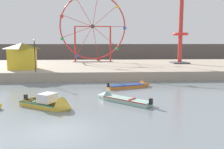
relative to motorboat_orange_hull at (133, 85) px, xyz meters
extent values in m
plane|color=slate|center=(-6.06, -12.56, -0.20)|extent=(240.00, 240.00, 0.00)
cube|color=tan|center=(-6.06, 14.95, 0.38)|extent=(110.00, 21.98, 1.15)
cube|color=#564C47|center=(-6.06, 35.93, 2.00)|extent=(140.00, 3.00, 4.40)
cube|color=orange|center=(-0.84, -0.30, -0.02)|extent=(4.02, 2.31, 0.36)
cube|color=navy|center=(-0.84, -0.30, 0.12)|extent=(3.99, 2.31, 0.08)
cone|color=orange|center=(1.48, 0.53, -0.02)|extent=(1.34, 1.30, 1.00)
cube|color=black|center=(-2.76, -1.00, 0.27)|extent=(0.27, 0.29, 0.44)
cube|color=navy|center=(-1.30, -0.47, 0.19)|extent=(0.45, 0.89, 0.06)
cube|color=gold|center=(-7.89, -7.34, 0.00)|extent=(3.73, 3.11, 0.39)
cube|color=#237566|center=(-7.89, -7.34, 0.16)|extent=(3.72, 3.11, 0.08)
cone|color=gold|center=(-6.03, -8.51, 0.00)|extent=(1.56, 1.70, 1.41)
cube|color=black|center=(-9.44, -6.36, 0.31)|extent=(0.30, 0.31, 0.44)
cube|color=silver|center=(-7.52, -7.57, 0.52)|extent=(1.52, 1.56, 0.65)
cube|color=#237566|center=(-8.25, -7.11, 0.23)|extent=(0.81, 1.15, 0.06)
cube|color=#93BCAD|center=(-1.52, -6.62, -0.02)|extent=(3.73, 3.62, 0.36)
cube|color=#B2231E|center=(-1.52, -6.62, 0.12)|extent=(3.71, 3.61, 0.08)
cone|color=#93BCAD|center=(-3.44, -4.79, -0.02)|extent=(1.49, 1.49, 0.96)
cube|color=black|center=(0.06, -8.14, 0.27)|extent=(0.31, 0.31, 0.44)
cube|color=#B2231E|center=(-1.14, -6.99, 0.19)|extent=(0.71, 0.73, 0.06)
torus|color=red|center=(-4.64, 20.16, 7.52)|extent=(12.17, 0.24, 12.17)
cylinder|color=#38383D|center=(-4.64, 20.16, 7.52)|extent=(0.70, 0.50, 0.70)
cylinder|color=red|center=(-4.13, 20.16, 4.58)|extent=(1.10, 0.08, 5.89)
cube|color=red|center=(-3.62, 20.16, 1.36)|extent=(0.56, 0.48, 0.44)
cylinder|color=red|center=(-2.36, 20.16, 5.60)|extent=(4.61, 0.08, 3.90)
cube|color=#33934C|center=(-0.08, 20.16, 3.40)|extent=(0.56, 0.48, 0.44)
cylinder|color=red|center=(-1.66, 20.16, 7.51)|extent=(5.96, 0.08, 0.09)
cube|color=#3356B7|center=(1.32, 20.16, 7.23)|extent=(0.56, 0.48, 0.44)
cylinder|color=red|center=(-2.36, 20.16, 9.43)|extent=(4.63, 0.08, 3.89)
cube|color=yellow|center=(-0.07, 20.16, 11.06)|extent=(0.56, 0.48, 0.44)
cylinder|color=red|center=(-4.12, 20.16, 10.45)|extent=(1.12, 0.08, 5.89)
cylinder|color=red|center=(-6.13, 20.16, 10.10)|extent=(3.04, 0.08, 5.21)
cylinder|color=red|center=(-7.44, 20.16, 8.54)|extent=(5.63, 0.08, 2.12)
cube|color=red|center=(-10.25, 20.16, 9.29)|extent=(0.56, 0.48, 0.44)
cylinder|color=red|center=(-7.45, 20.16, 6.50)|extent=(5.63, 0.08, 2.11)
cube|color=#33934C|center=(-10.25, 20.16, 5.21)|extent=(0.56, 0.48, 0.44)
cylinder|color=red|center=(-6.14, 20.16, 4.94)|extent=(3.06, 0.08, 5.20)
cube|color=#3356B7|center=(-7.63, 20.16, 2.08)|extent=(0.56, 0.48, 0.44)
cylinder|color=red|center=(-7.92, 20.16, 4.24)|extent=(0.28, 0.28, 6.56)
cylinder|color=red|center=(-1.36, 20.16, 4.24)|extent=(0.28, 0.28, 6.56)
cylinder|color=red|center=(-4.64, 20.16, 7.52)|extent=(6.56, 0.18, 0.18)
cube|color=#4C4C51|center=(-4.64, 20.16, 0.99)|extent=(7.36, 1.20, 0.08)
cylinder|color=#BC332D|center=(10.48, 15.91, 8.25)|extent=(0.70, 0.70, 14.60)
torus|color=red|center=(10.48, 15.91, 6.00)|extent=(2.64, 2.64, 0.44)
cube|color=#4C4C51|center=(10.48, 15.91, 1.07)|extent=(2.80, 2.80, 0.24)
cube|color=yellow|center=(-14.01, 8.27, 2.34)|extent=(3.59, 2.86, 2.77)
pyramid|color=olive|center=(-14.01, 8.27, 4.10)|extent=(3.95, 3.14, 0.80)
cylinder|color=#2D2D33|center=(-11.46, 4.87, 2.79)|extent=(0.12, 0.12, 3.67)
sphere|color=#F2EACC|center=(-11.46, 4.87, 4.76)|extent=(0.32, 0.32, 0.32)
camera|label=1|loc=(-3.83, -25.13, 4.54)|focal=38.60mm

